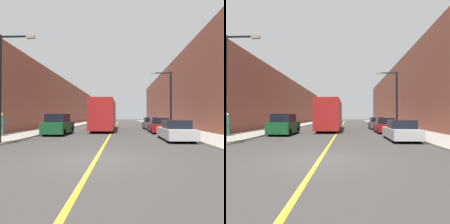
# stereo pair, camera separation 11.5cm
# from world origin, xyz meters

# --- Properties ---
(ground_plane) EXTENTS (200.00, 200.00, 0.00)m
(ground_plane) POSITION_xyz_m (0.00, 0.00, 0.00)
(ground_plane) COLOR #3F3D3A
(sidewalk_left) EXTENTS (3.61, 72.00, 0.13)m
(sidewalk_left) POSITION_xyz_m (-7.83, 30.00, 0.06)
(sidewalk_left) COLOR #9E998E
(sidewalk_left) RESTS_ON ground
(sidewalk_right) EXTENTS (3.61, 72.00, 0.13)m
(sidewalk_right) POSITION_xyz_m (7.83, 30.00, 0.06)
(sidewalk_right) COLOR #9E998E
(sidewalk_right) RESTS_ON ground
(building_row_left) EXTENTS (4.00, 72.00, 8.67)m
(building_row_left) POSITION_xyz_m (-11.64, 30.00, 4.34)
(building_row_left) COLOR brown
(building_row_left) RESTS_ON ground
(building_row_right) EXTENTS (4.00, 72.00, 10.96)m
(building_row_right) POSITION_xyz_m (11.64, 30.00, 5.48)
(building_row_right) COLOR brown
(building_row_right) RESTS_ON ground
(road_center_line) EXTENTS (0.16, 72.00, 0.01)m
(road_center_line) POSITION_xyz_m (0.00, 30.00, 0.00)
(road_center_line) COLOR gold
(road_center_line) RESTS_ON ground
(bus) EXTENTS (2.47, 11.64, 3.56)m
(bus) POSITION_xyz_m (-1.03, 17.74, 1.89)
(bus) COLOR #AD1E1E
(bus) RESTS_ON ground
(parked_suv_left) EXTENTS (1.93, 4.58, 1.92)m
(parked_suv_left) POSITION_xyz_m (-4.76, 11.14, 0.89)
(parked_suv_left) COLOR #145128
(parked_suv_left) RESTS_ON ground
(car_right_near) EXTENTS (1.90, 4.70, 1.44)m
(car_right_near) POSITION_xyz_m (4.89, 7.03, 0.66)
(car_right_near) COLOR silver
(car_right_near) RESTS_ON ground
(car_right_mid) EXTENTS (1.85, 4.56, 1.54)m
(car_right_mid) POSITION_xyz_m (4.88, 13.89, 0.70)
(car_right_mid) COLOR maroon
(car_right_mid) RESTS_ON ground
(car_right_far) EXTENTS (1.80, 4.32, 1.55)m
(car_right_far) POSITION_xyz_m (4.83, 20.00, 0.69)
(car_right_far) COLOR #51565B
(car_right_far) RESTS_ON ground
(street_lamp_left) EXTENTS (2.23, 0.24, 6.53)m
(street_lamp_left) POSITION_xyz_m (-6.13, 4.14, 3.87)
(street_lamp_left) COLOR black
(street_lamp_left) RESTS_ON sidewalk_left
(street_lamp_right) EXTENTS (2.23, 0.24, 6.31)m
(street_lamp_right) POSITION_xyz_m (6.12, 14.78, 3.75)
(street_lamp_right) COLOR black
(street_lamp_right) RESTS_ON sidewalk_right
(pedestrian) EXTENTS (0.40, 0.26, 1.83)m
(pedestrian) POSITION_xyz_m (-8.67, 8.52, 1.08)
(pedestrian) COLOR #336B47
(pedestrian) RESTS_ON sidewalk_left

